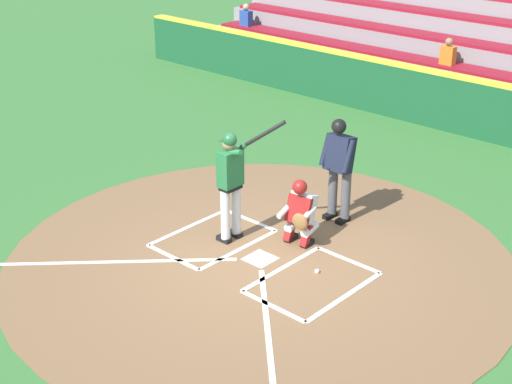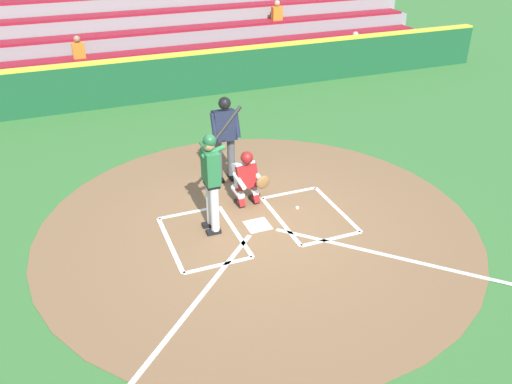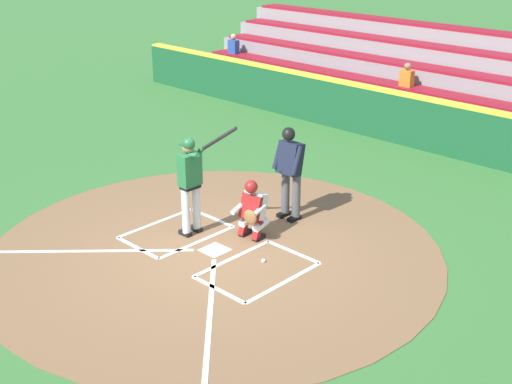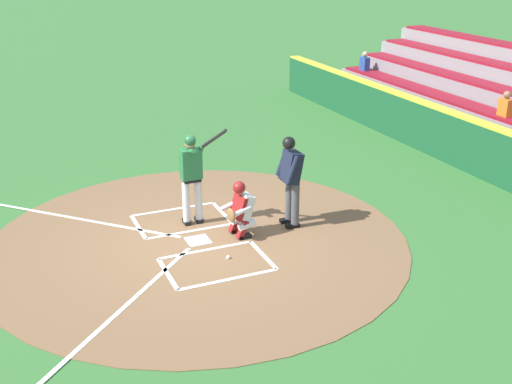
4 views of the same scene
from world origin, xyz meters
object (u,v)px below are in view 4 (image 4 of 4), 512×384
object	(u,v)px
batter	(192,173)
baseball	(228,257)
catcher	(240,208)
plate_umpire	(291,175)

from	to	relation	value
batter	baseball	size ratio (longest dim) A/B	28.76
catcher	baseball	distance (m)	1.14
baseball	catcher	bearing A→B (deg)	-35.07
batter	catcher	bearing A→B (deg)	-144.01
batter	baseball	bearing A→B (deg)	-177.18
catcher	baseball	xyz separation A→B (m)	(-0.81, 0.57, -0.55)
catcher	batter	bearing A→B (deg)	35.99
plate_umpire	baseball	bearing A→B (deg)	117.91
plate_umpire	catcher	bearing A→B (deg)	93.71
batter	plate_umpire	xyz separation A→B (m)	(-0.83, -1.75, -0.02)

